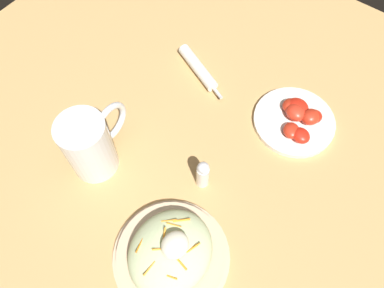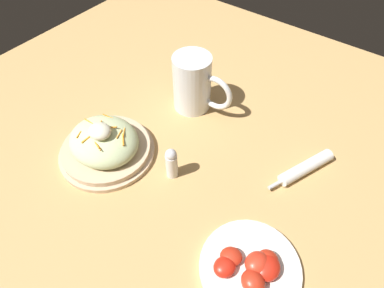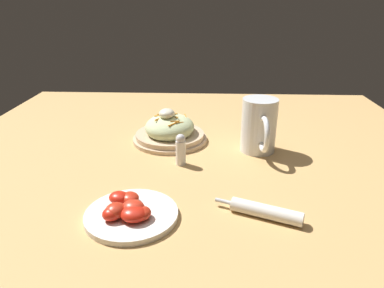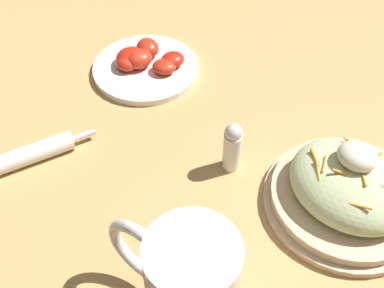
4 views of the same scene
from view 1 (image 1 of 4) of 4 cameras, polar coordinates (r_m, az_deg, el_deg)
ground_plane at (r=0.80m, az=-0.62°, el=-5.03°), size 1.43×1.43×0.00m
salad_plate at (r=0.72m, az=-3.23°, el=-16.22°), size 0.22×0.22×0.10m
beer_mug at (r=0.78m, az=-15.18°, el=-0.36°), size 0.16×0.10×0.15m
napkin_roll at (r=0.94m, az=0.96°, el=11.46°), size 0.08×0.17×0.03m
tomato_plate at (r=0.88m, az=15.56°, el=3.66°), size 0.18×0.18×0.04m
salt_shaker at (r=0.76m, az=1.65°, el=-4.56°), size 0.03×0.03×0.08m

